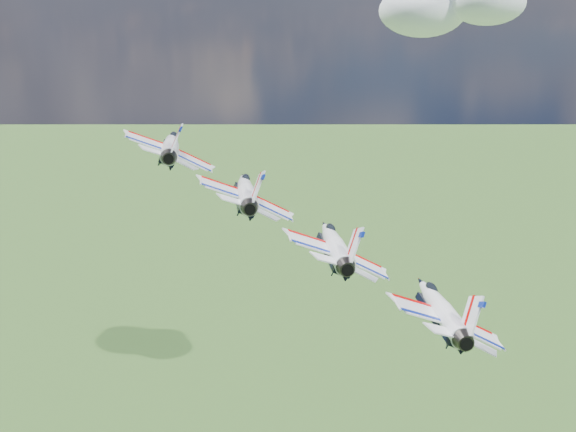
{
  "coord_description": "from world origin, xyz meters",
  "views": [
    {
      "loc": [
        -13.76,
        -87.51,
        171.65
      ],
      "look_at": [
        -7.61,
        -6.51,
        147.82
      ],
      "focal_mm": 50.0,
      "sensor_mm": 36.0,
      "label": 1
    }
  ],
  "objects_px": {
    "jet_2": "(334,244)",
    "jet_1": "(246,190)",
    "jet_3": "(440,308)",
    "jet_0": "(171,145)"
  },
  "relations": [
    {
      "from": "jet_0",
      "to": "jet_1",
      "type": "xyz_separation_m",
      "value": [
        8.65,
        -9.26,
        -3.36
      ]
    },
    {
      "from": "jet_0",
      "to": "jet_3",
      "type": "height_order",
      "value": "jet_0"
    },
    {
      "from": "jet_2",
      "to": "jet_3",
      "type": "xyz_separation_m",
      "value": [
        8.65,
        -9.26,
        -3.36
      ]
    },
    {
      "from": "jet_3",
      "to": "jet_2",
      "type": "bearing_deg",
      "value": 131.34
    },
    {
      "from": "jet_2",
      "to": "jet_0",
      "type": "bearing_deg",
      "value": 131.34
    },
    {
      "from": "jet_0",
      "to": "jet_2",
      "type": "xyz_separation_m",
      "value": [
        17.3,
        -18.51,
        -6.72
      ]
    },
    {
      "from": "jet_2",
      "to": "jet_1",
      "type": "bearing_deg",
      "value": 131.34
    },
    {
      "from": "jet_2",
      "to": "jet_3",
      "type": "distance_m",
      "value": 13.11
    },
    {
      "from": "jet_0",
      "to": "jet_2",
      "type": "distance_m",
      "value": 26.21
    },
    {
      "from": "jet_3",
      "to": "jet_0",
      "type": "bearing_deg",
      "value": 131.34
    }
  ]
}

